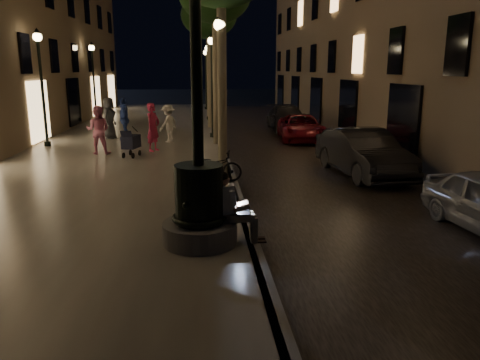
{
  "coord_description": "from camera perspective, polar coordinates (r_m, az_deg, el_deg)",
  "views": [
    {
      "loc": [
        -0.99,
        -6.35,
        3.4
      ],
      "look_at": [
        -0.15,
        3.0,
        1.16
      ],
      "focal_mm": 35.0,
      "sensor_mm": 36.0,
      "label": 1
    }
  ],
  "objects": [
    {
      "name": "lamp_curb_a",
      "position": [
        14.37,
        -2.42,
        12.75
      ],
      "size": [
        0.36,
        0.36,
        4.81
      ],
      "color": "black",
      "rests_on": "promenade"
    },
    {
      "name": "pedestrian_red",
      "position": [
        18.87,
        -10.54,
        6.34
      ],
      "size": [
        0.74,
        0.83,
        1.9
      ],
      "primitive_type": "imported",
      "rotation": [
        0.0,
        0.0,
        1.05
      ],
      "color": "#AD2248",
      "rests_on": "promenade"
    },
    {
      "name": "tree_far",
      "position": [
        32.5,
        -3.94,
        18.73
      ],
      "size": [
        3.0,
        3.0,
        7.5
      ],
      "color": "#6B604C",
      "rests_on": "promenade"
    },
    {
      "name": "ground",
      "position": [
        21.64,
        -2.43,
        4.36
      ],
      "size": [
        120.0,
        120.0,
        0.0
      ],
      "primitive_type": "plane",
      "color": "black",
      "rests_on": "ground"
    },
    {
      "name": "bicycle",
      "position": [
        13.65,
        -3.29,
        1.74
      ],
      "size": [
        1.77,
        0.92,
        0.89
      ],
      "primitive_type": "imported",
      "rotation": [
        0.0,
        0.0,
        1.37
      ],
      "color": "black",
      "rests_on": "promenade"
    },
    {
      "name": "car_rear",
      "position": [
        26.7,
        5.77,
        7.49
      ],
      "size": [
        1.93,
        4.68,
        1.35
      ],
      "primitive_type": "imported",
      "rotation": [
        0.0,
        0.0,
        -0.01
      ],
      "color": "#2A292E",
      "rests_on": "ground"
    },
    {
      "name": "pedestrian_blue",
      "position": [
        22.08,
        -13.94,
        7.21
      ],
      "size": [
        0.66,
        1.2,
        1.93
      ],
      "primitive_type": "imported",
      "rotation": [
        0.0,
        0.0,
        4.88
      ],
      "color": "navy",
      "rests_on": "promenade"
    },
    {
      "name": "pedestrian_white",
      "position": [
        21.22,
        -8.73,
        6.83
      ],
      "size": [
        1.13,
        1.22,
        1.65
      ],
      "primitive_type": "imported",
      "rotation": [
        0.0,
        0.0,
        4.07
      ],
      "color": "silver",
      "rests_on": "promenade"
    },
    {
      "name": "lamp_curb_d",
      "position": [
        38.36,
        -4.19,
        13.13
      ],
      "size": [
        0.36,
        0.36,
        4.81
      ],
      "color": "black",
      "rests_on": "promenade"
    },
    {
      "name": "car_third",
      "position": [
        23.04,
        7.48,
        6.36
      ],
      "size": [
        2.44,
        4.61,
        1.24
      ],
      "primitive_type": "imported",
      "rotation": [
        0.0,
        0.0,
        -0.09
      ],
      "color": "maroon",
      "rests_on": "ground"
    },
    {
      "name": "cobble_lane",
      "position": [
        21.99,
        5.42,
        4.48
      ],
      "size": [
        6.0,
        45.0,
        0.02
      ],
      "primitive_type": "cube",
      "color": "black",
      "rests_on": "ground"
    },
    {
      "name": "pedestrian_pink",
      "position": [
        18.73,
        -16.91,
        5.85
      ],
      "size": [
        0.94,
        0.75,
        1.84
      ],
      "primitive_type": "imported",
      "rotation": [
        0.0,
        0.0,
        3.08
      ],
      "color": "#CB6B90",
      "rests_on": "promenade"
    },
    {
      "name": "tree_third",
      "position": [
        26.5,
        -3.81,
        19.31
      ],
      "size": [
        3.0,
        3.0,
        7.2
      ],
      "color": "#6B604C",
      "rests_on": "promenade"
    },
    {
      "name": "lamp_curb_c",
      "position": [
        30.36,
        -3.91,
        13.07
      ],
      "size": [
        0.36,
        0.36,
        4.81
      ],
      "color": "black",
      "rests_on": "promenade"
    },
    {
      "name": "pedestrian_dark",
      "position": [
        22.84,
        -15.68,
        7.28
      ],
      "size": [
        0.79,
        1.04,
        1.92
      ],
      "primitive_type": "imported",
      "rotation": [
        0.0,
        0.0,
        1.36
      ],
      "color": "#2E2F33",
      "rests_on": "promenade"
    },
    {
      "name": "car_second",
      "position": [
        15.64,
        14.74,
        3.24
      ],
      "size": [
        2.05,
        4.72,
        1.51
      ],
      "primitive_type": "imported",
      "rotation": [
        0.0,
        0.0,
        0.1
      ],
      "color": "black",
      "rests_on": "ground"
    },
    {
      "name": "lamp_left_b",
      "position": [
        21.34,
        -23.12,
        11.93
      ],
      "size": [
        0.36,
        0.36,
        4.81
      ],
      "color": "black",
      "rests_on": "promenade"
    },
    {
      "name": "lamp_curb_b",
      "position": [
        22.36,
        -3.43,
        12.97
      ],
      "size": [
        0.36,
        0.36,
        4.81
      ],
      "color": "black",
      "rests_on": "promenade"
    },
    {
      "name": "curb_strip",
      "position": [
        21.63,
        -2.44,
        4.62
      ],
      "size": [
        0.25,
        45.0,
        0.2
      ],
      "primitive_type": "cube",
      "color": "#59595B",
      "rests_on": "ground"
    },
    {
      "name": "seated_man_laptop",
      "position": [
        8.74,
        -0.95,
        -3.11
      ],
      "size": [
        0.99,
        0.33,
        1.36
      ],
      "color": "tan",
      "rests_on": "promenade"
    },
    {
      "name": "fountain_lamppost",
      "position": [
        8.63,
        -5.02,
        -1.32
      ],
      "size": [
        1.4,
        1.4,
        5.21
      ],
      "color": "#59595B",
      "rests_on": "promenade"
    },
    {
      "name": "promenade",
      "position": [
        21.82,
        -13.02,
        4.37
      ],
      "size": [
        8.0,
        45.0,
        0.2
      ],
      "primitive_type": "cube",
      "color": "#605A55",
      "rests_on": "ground"
    },
    {
      "name": "stroller",
      "position": [
        17.81,
        -13.15,
        4.54
      ],
      "size": [
        0.66,
        1.11,
        1.12
      ],
      "rotation": [
        0.0,
        0.0,
        -0.28
      ],
      "color": "black",
      "rests_on": "promenade"
    },
    {
      "name": "lamp_left_c",
      "position": [
        31.02,
        -17.46,
        12.51
      ],
      "size": [
        0.36,
        0.36,
        4.81
      ],
      "color": "black",
      "rests_on": "promenade"
    }
  ]
}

